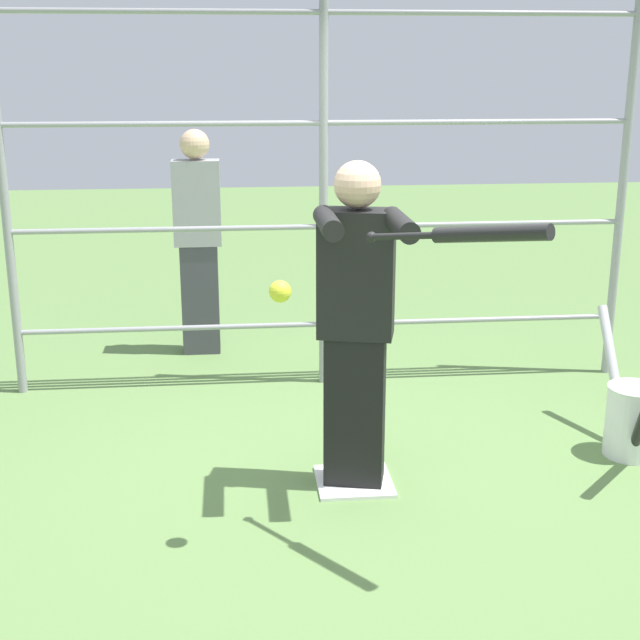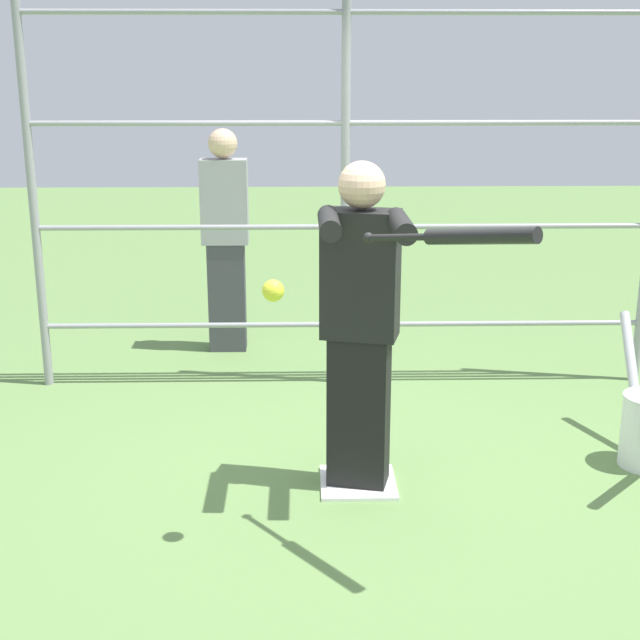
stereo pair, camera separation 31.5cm
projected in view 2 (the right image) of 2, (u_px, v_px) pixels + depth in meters
ground_plane at (358, 484)px, 4.76m from camera, size 24.00×24.00×0.00m
home_plate at (358, 483)px, 4.76m from camera, size 0.40×0.40×0.02m
fence_backstop at (345, 176)px, 5.90m from camera, size 4.20×0.06×2.90m
batter at (360, 319)px, 4.49m from camera, size 0.43×0.65×1.72m
baseball_bat_swinging at (465, 236)px, 3.52m from camera, size 0.62×0.72×0.19m
softball_in_flight at (273, 291)px, 3.80m from camera, size 0.10×0.10×0.10m
bystander_behind_fence at (225, 238)px, 6.78m from camera, size 0.35×0.22×1.71m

